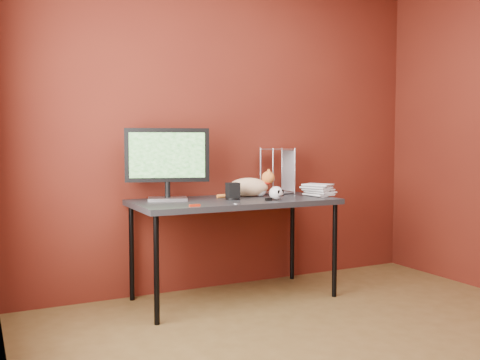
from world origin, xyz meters
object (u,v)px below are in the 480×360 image
desk (234,206)px  speaker (233,192)px  skull_mug (276,193)px  book_stack (312,128)px  cat (249,187)px  monitor (167,160)px

desk → speaker: bearing=-150.7°
desk → skull_mug: skull_mug is taller
skull_mug → book_stack: book_stack is taller
book_stack → skull_mug: bearing=-164.6°
cat → speaker: 0.24m
desk → monitor: bearing=163.2°
cat → skull_mug: bearing=-59.5°
monitor → skull_mug: bearing=-6.6°
cat → book_stack: size_ratio=0.43×
monitor → book_stack: (1.10, -0.22, 0.24)m
speaker → book_stack: (0.65, -0.07, 0.48)m
monitor → cat: size_ratio=1.27×
skull_mug → cat: bearing=83.0°
desk → speaker: 0.11m
desk → cat: size_ratio=3.24×
skull_mug → book_stack: (0.38, 0.10, 0.49)m
skull_mug → speaker: 0.32m
skull_mug → book_stack: size_ratio=0.10×
speaker → cat: bearing=35.6°
monitor → speaker: bearing=-0.4°
book_stack → monitor: bearing=168.5°
cat → book_stack: book_stack is taller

